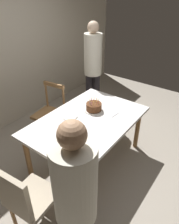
% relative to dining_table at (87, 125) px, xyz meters
% --- Properties ---
extents(ground, '(6.40, 6.40, 0.00)m').
position_rel_dining_table_xyz_m(ground, '(0.00, 0.00, -0.67)').
color(ground, '#9E9384').
extents(dining_table, '(1.65, 1.09, 0.75)m').
position_rel_dining_table_xyz_m(dining_table, '(0.00, 0.00, 0.00)').
color(dining_table, white).
rests_on(dining_table, ground).
extents(birthday_cake, '(0.28, 0.28, 0.18)m').
position_rel_dining_table_xyz_m(birthday_cake, '(0.25, 0.07, 0.14)').
color(birthday_cake, silver).
rests_on(birthday_cake, dining_table).
extents(plate_near_celebrant, '(0.22, 0.22, 0.01)m').
position_rel_dining_table_xyz_m(plate_near_celebrant, '(-0.45, -0.25, 0.09)').
color(plate_near_celebrant, white).
rests_on(plate_near_celebrant, dining_table).
extents(plate_far_side, '(0.22, 0.22, 0.01)m').
position_rel_dining_table_xyz_m(plate_far_side, '(-0.08, 0.25, 0.09)').
color(plate_far_side, white).
rests_on(plate_far_side, dining_table).
extents(fork_near_celebrant, '(0.18, 0.04, 0.01)m').
position_rel_dining_table_xyz_m(fork_near_celebrant, '(-0.61, -0.23, 0.08)').
color(fork_near_celebrant, silver).
rests_on(fork_near_celebrant, dining_table).
extents(fork_far_side, '(0.18, 0.03, 0.01)m').
position_rel_dining_table_xyz_m(fork_far_side, '(-0.24, 0.23, 0.08)').
color(fork_far_side, silver).
rests_on(fork_far_side, dining_table).
extents(fork_near_guest, '(0.18, 0.04, 0.01)m').
position_rel_dining_table_xyz_m(fork_near_guest, '(0.34, -0.25, 0.08)').
color(fork_near_guest, silver).
rests_on(fork_near_guest, dining_table).
extents(chair_spindle_back, '(0.49, 0.49, 0.95)m').
position_rel_dining_table_xyz_m(chair_spindle_back, '(0.11, 0.87, -0.21)').
color(chair_spindle_back, '#9E7042').
rests_on(chair_spindle_back, ground).
extents(chair_upholstered, '(0.48, 0.48, 0.95)m').
position_rel_dining_table_xyz_m(chair_upholstered, '(-1.22, -0.15, -0.13)').
color(chair_upholstered, tan).
rests_on(chair_upholstered, ground).
extents(person_celebrant, '(0.32, 0.32, 1.68)m').
position_rel_dining_table_xyz_m(person_celebrant, '(-1.17, -0.77, 0.29)').
color(person_celebrant, '#262328').
rests_on(person_celebrant, ground).
extents(person_guest, '(0.32, 0.32, 1.80)m').
position_rel_dining_table_xyz_m(person_guest, '(1.14, 0.73, 0.37)').
color(person_guest, '#262328').
rests_on(person_guest, ground).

